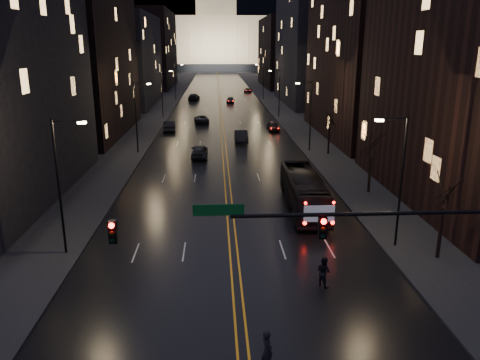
{
  "coord_description": "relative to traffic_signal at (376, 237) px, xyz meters",
  "views": [
    {
      "loc": [
        -1.07,
        -18.71,
        13.21
      ],
      "look_at": [
        0.59,
        12.91,
        4.09
      ],
      "focal_mm": 35.0,
      "sensor_mm": 36.0,
      "label": 1
    }
  ],
  "objects": [
    {
      "name": "streetlamp_right_near",
      "position": [
        4.91,
        10.0,
        -0.02
      ],
      "size": [
        2.13,
        0.25,
        9.0
      ],
      "color": "black",
      "rests_on": "ground"
    },
    {
      "name": "building_right_mid",
      "position": [
        15.09,
        92.0,
        7.9
      ],
      "size": [
        12.0,
        34.0,
        26.0
      ],
      "primitive_type": "cube",
      "color": "black",
      "rests_on": "ground"
    },
    {
      "name": "sidewalk_left",
      "position": [
        -19.91,
        130.0,
        -5.02
      ],
      "size": [
        8.0,
        320.0,
        0.16
      ],
      "primitive_type": "cube",
      "color": "black",
      "rests_on": "ground"
    },
    {
      "name": "streetlamp_right_mid",
      "position": [
        4.91,
        40.0,
        -0.02
      ],
      "size": [
        2.13,
        0.25,
        9.0
      ],
      "color": "black",
      "rests_on": "ground"
    },
    {
      "name": "oncoming_car_c",
      "position": [
        -9.5,
        64.06,
        -4.4
      ],
      "size": [
        2.9,
        5.27,
        1.4
      ],
      "primitive_type": "imported",
      "rotation": [
        0.0,
        0.0,
        3.26
      ],
      "color": "black",
      "rests_on": "ground"
    },
    {
      "name": "ground",
      "position": [
        -5.91,
        0.0,
        -5.1
      ],
      "size": [
        900.0,
        900.0,
        0.0
      ],
      "primitive_type": "plane",
      "color": "black",
      "rests_on": "ground"
    },
    {
      "name": "receding_car_d",
      "position": [
        2.59,
        119.99,
        -4.48
      ],
      "size": [
        2.64,
        4.74,
        1.25
      ],
      "primitive_type": "imported",
      "rotation": [
        0.0,
        0.0,
        -0.13
      ],
      "color": "black",
      "rests_on": "ground"
    },
    {
      "name": "tree_right_mid",
      "position": [
        7.09,
        22.0,
        -0.58
      ],
      "size": [
        2.4,
        2.4,
        6.65
      ],
      "color": "black",
      "rests_on": "ground"
    },
    {
      "name": "building_left_dist",
      "position": [
        -26.91,
        140.0,
        6.9
      ],
      "size": [
        12.0,
        40.0,
        24.0
      ],
      "primitive_type": "cube",
      "color": "black",
      "rests_on": "ground"
    },
    {
      "name": "streetlamp_right_dist",
      "position": [
        4.91,
        100.0,
        -0.02
      ],
      "size": [
        2.13,
        0.25,
        9.0
      ],
      "color": "black",
      "rests_on": "ground"
    },
    {
      "name": "building_right_tall",
      "position": [
        15.09,
        50.0,
        13.9
      ],
      "size": [
        12.0,
        30.0,
        38.0
      ],
      "primitive_type": "cube",
      "color": "black",
      "rests_on": "ground"
    },
    {
      "name": "streetlamp_left_far",
      "position": [
        -16.72,
        70.0,
        -0.02
      ],
      "size": [
        2.13,
        0.25,
        9.0
      ],
      "color": "black",
      "rests_on": "ground"
    },
    {
      "name": "capitol",
      "position": [
        -5.91,
        250.0,
        12.05
      ],
      "size": [
        90.0,
        50.0,
        58.5
      ],
      "color": "black",
      "rests_on": "ground"
    },
    {
      "name": "bus",
      "position": [
        0.23,
        17.98,
        -3.53
      ],
      "size": [
        2.94,
        11.34,
        3.14
      ],
      "primitive_type": "imported",
      "rotation": [
        0.0,
        0.0,
        -0.03
      ],
      "color": "black",
      "rests_on": "ground"
    },
    {
      "name": "center_line",
      "position": [
        -5.91,
        130.0,
        -5.08
      ],
      "size": [
        0.62,
        320.0,
        0.01
      ],
      "primitive_type": "cube",
      "color": "orange",
      "rests_on": "road"
    },
    {
      "name": "sidewalk_right",
      "position": [
        8.09,
        130.0,
        -5.02
      ],
      "size": [
        8.0,
        320.0,
        0.16
      ],
      "primitive_type": "cube",
      "color": "black",
      "rests_on": "ground"
    },
    {
      "name": "building_left_mid",
      "position": [
        -26.91,
        54.0,
        8.9
      ],
      "size": [
        12.0,
        30.0,
        28.0
      ],
      "primitive_type": "cube",
      "color": "black",
      "rests_on": "ground"
    },
    {
      "name": "building_left_far",
      "position": [
        -26.91,
        92.0,
        4.9
      ],
      "size": [
        12.0,
        34.0,
        20.0
      ],
      "primitive_type": "cube",
      "color": "black",
      "rests_on": "ground"
    },
    {
      "name": "streetlamp_left_mid",
      "position": [
        -16.72,
        40.0,
        -0.02
      ],
      "size": [
        2.13,
        0.25,
        9.0
      ],
      "color": "black",
      "rests_on": "ground"
    },
    {
      "name": "building_right_dist",
      "position": [
        15.09,
        140.0,
        5.9
      ],
      "size": [
        12.0,
        40.0,
        22.0
      ],
      "primitive_type": "cube",
      "color": "black",
      "rests_on": "ground"
    },
    {
      "name": "tree_right_far",
      "position": [
        7.09,
        38.0,
        -0.58
      ],
      "size": [
        2.4,
        2.4,
        6.65
      ],
      "color": "black",
      "rests_on": "ground"
    },
    {
      "name": "streetlamp_left_near",
      "position": [
        -16.72,
        10.0,
        -0.02
      ],
      "size": [
        2.13,
        0.25,
        9.0
      ],
      "color": "black",
      "rests_on": "ground"
    },
    {
      "name": "oncoming_car_b",
      "position": [
        -14.41,
        55.87,
        -4.24
      ],
      "size": [
        2.34,
        5.38,
        1.72
      ],
      "primitive_type": "imported",
      "rotation": [
        0.0,
        0.0,
        3.24
      ],
      "color": "black",
      "rests_on": "ground"
    },
    {
      "name": "pedestrian_a",
      "position": [
        -4.96,
        -2.0,
        -4.17
      ],
      "size": [
        0.68,
        0.8,
        1.86
      ],
      "primitive_type": "imported",
      "rotation": [
        0.0,
        0.0,
        1.98
      ],
      "color": "black",
      "rests_on": "ground"
    },
    {
      "name": "oncoming_car_d",
      "position": [
        -12.37,
        100.21,
        -4.28
      ],
      "size": [
        3.0,
        5.92,
        1.65
      ],
      "primitive_type": "imported",
      "rotation": [
        0.0,
        0.0,
        3.02
      ],
      "color": "black",
      "rests_on": "ground"
    },
    {
      "name": "tree_right_near",
      "position": [
        7.09,
        8.0,
        -0.58
      ],
      "size": [
        2.4,
        2.4,
        6.65
      ],
      "color": "black",
      "rests_on": "ground"
    },
    {
      "name": "receding_car_a",
      "position": [
        -3.41,
        46.61,
        -4.26
      ],
      "size": [
        1.81,
        5.14,
        1.69
      ],
      "primitive_type": "imported",
      "rotation": [
        0.0,
        0.0,
        -0.01
      ],
      "color": "black",
      "rests_on": "ground"
    },
    {
      "name": "streetlamp_left_dist",
      "position": [
        -16.72,
        100.0,
        -0.02
      ],
      "size": [
        2.13,
        0.25,
        9.0
      ],
      "color": "black",
      "rests_on": "ground"
    },
    {
      "name": "traffic_signal",
      "position": [
        0.0,
        0.0,
        0.0
      ],
      "size": [
        17.29,
        0.45,
        7.0
      ],
      "color": "black",
      "rests_on": "ground"
    },
    {
      "name": "streetlamp_right_far",
      "position": [
        4.91,
        70.0,
        -0.02
      ],
      "size": [
        2.13,
        0.25,
        9.0
      ],
      "color": "black",
      "rests_on": "ground"
    },
    {
      "name": "pedestrian_b",
      "position": [
        -0.99,
        5.0,
        -4.21
      ],
      "size": [
        0.9,
        0.98,
        1.78
      ],
      "primitive_type": "imported",
      "rotation": [
        0.0,
        0.0,
        2.21
      ],
      "color": "black",
      "rests_on": "ground"
    },
    {
      "name": "road",
      "position": [
        -5.91,
        130.0,
        -5.09
      ],
      "size": [
        20.0,
        320.0,
        0.02
      ],
      "primitive_type": "cube",
      "color": "black",
      "rests_on": "ground"
    },
    {
      "name": "oncoming_car_a",
      "position": [
        -9.01,
        37.21,
        -4.27
      ],
      "size": [
        2.05,
        4.92,
        1.66
      ],
      "primitive_type": "imported",
      "rotation": [
        0.0,
        0.0,
        3.12
      ],
      "color": "black",
      "rests_on": "ground"
    },
    {
      "name": "receding_car_b",
      "position": [
        2.22,
        55.32,
        -4.35
      ],
      "size": [
        1.85,
        4.46,
        1.51
      ],
      "primitive_type": "imported",
      "rotation": [
        0.0,
        0.0,
        0.02
      ],
      "color": "black",
      "rests_on": "ground"
    },
    {
      "name": "receding_car_c",
      "position": [
        -3.41,
        93.4,
        -4.45
      ],
      "size": [
        2.07,
        4.6,
        1.31
      ],
      "primitive_type": "imported",
      "rotation": [
        0.0,
        0.0,
        -0.05
      ],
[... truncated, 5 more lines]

